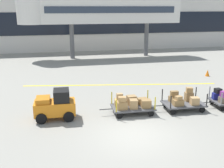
% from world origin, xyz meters
% --- Properties ---
extents(ground_plane, '(120.00, 120.00, 0.00)m').
position_xyz_m(ground_plane, '(0.00, 0.00, 0.00)').
color(ground_plane, gray).
extents(apron_lead_line, '(14.38, 2.61, 0.01)m').
position_xyz_m(apron_lead_line, '(1.34, 8.23, 0.00)').
color(apron_lead_line, yellow).
rests_on(apron_lead_line, ground_plane).
extents(terminal_building, '(51.66, 2.51, 6.58)m').
position_xyz_m(terminal_building, '(0.00, 25.98, 3.30)').
color(terminal_building, beige).
rests_on(terminal_building, ground_plane).
extents(jet_bridge, '(18.10, 3.00, 6.47)m').
position_xyz_m(jet_bridge, '(1.32, 19.99, 5.12)').
color(jet_bridge, silver).
rests_on(jet_bridge, ground_plane).
extents(baggage_tug, '(2.13, 1.28, 1.58)m').
position_xyz_m(baggage_tug, '(-3.52, 2.68, 0.75)').
color(baggage_tug, orange).
rests_on(baggage_tug, ground_plane).
extents(baggage_cart_lead, '(3.02, 1.47, 1.10)m').
position_xyz_m(baggage_cart_lead, '(0.57, 2.57, 0.55)').
color(baggage_cart_lead, '#4C4C4F').
rests_on(baggage_cart_lead, ground_plane).
extents(baggage_cart_middle, '(3.02, 1.47, 1.20)m').
position_xyz_m(baggage_cart_middle, '(3.63, 2.49, 0.53)').
color(baggage_cart_middle, '#4C4C4F').
rests_on(baggage_cart_middle, ground_plane).
extents(safety_cone_near, '(0.36, 0.36, 0.55)m').
position_xyz_m(safety_cone_near, '(9.24, 9.26, 0.28)').
color(safety_cone_near, orange).
rests_on(safety_cone_near, ground_plane).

